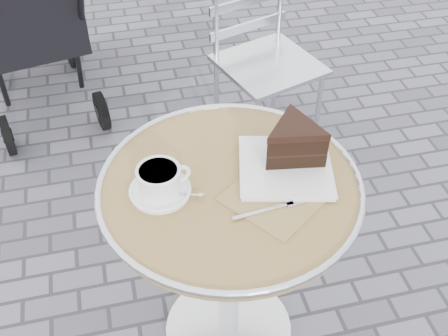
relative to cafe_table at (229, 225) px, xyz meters
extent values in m
plane|color=slate|center=(0.00, 0.00, -0.57)|extent=(80.00, 80.00, 0.00)
cylinder|color=silver|center=(0.00, 0.00, -0.55)|extent=(0.44, 0.44, 0.03)
cylinder|color=silver|center=(0.00, 0.00, -0.20)|extent=(0.07, 0.07, 0.67)
cylinder|color=tan|center=(0.00, 0.00, 0.15)|extent=(0.70, 0.70, 0.03)
torus|color=silver|center=(0.00, 0.00, 0.16)|extent=(0.72, 0.72, 0.02)
cylinder|color=white|center=(-0.19, 0.01, 0.17)|extent=(0.16, 0.16, 0.01)
cylinder|color=white|center=(-0.19, 0.01, 0.21)|extent=(0.13, 0.13, 0.07)
torus|color=white|center=(-0.13, 0.02, 0.21)|extent=(0.06, 0.02, 0.06)
cylinder|color=beige|center=(-0.19, 0.01, 0.24)|extent=(0.10, 0.10, 0.01)
cube|color=#967952|center=(0.10, -0.07, 0.17)|extent=(0.31, 0.31, 0.00)
cube|color=white|center=(0.16, 0.02, 0.17)|extent=(0.30, 0.30, 0.01)
cylinder|color=silver|center=(0.31, 0.75, -0.34)|extent=(0.02, 0.02, 0.44)
cylinder|color=silver|center=(0.63, 0.85, -0.34)|extent=(0.02, 0.02, 0.44)
cylinder|color=silver|center=(0.21, 1.07, -0.34)|extent=(0.02, 0.02, 0.44)
cylinder|color=silver|center=(0.52, 1.17, -0.34)|extent=(0.02, 0.02, 0.44)
cube|color=silver|center=(0.42, 0.96, -0.11)|extent=(0.50, 0.50, 0.02)
cube|color=black|center=(-0.62, 1.56, -0.04)|extent=(0.59, 0.80, 0.44)
cylinder|color=black|center=(-0.78, 1.19, -0.47)|extent=(0.08, 0.20, 0.20)
cylinder|color=black|center=(-0.33, 1.29, -0.47)|extent=(0.08, 0.20, 0.20)
cylinder|color=black|center=(-0.46, 1.93, -0.41)|extent=(0.10, 0.31, 0.30)
camera|label=1|loc=(-0.27, -1.04, 1.21)|focal=45.00mm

